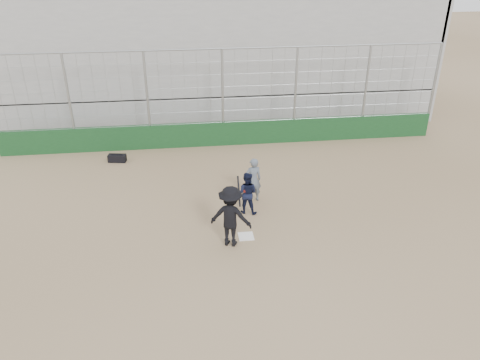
{
  "coord_description": "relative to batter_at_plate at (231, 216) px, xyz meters",
  "views": [
    {
      "loc": [
        -1.6,
        -11.29,
        7.7
      ],
      "look_at": [
        0.0,
        1.4,
        1.15
      ],
      "focal_mm": 35.0,
      "sensor_mm": 36.0,
      "label": 1
    }
  ],
  "objects": [
    {
      "name": "catcher_crouched",
      "position": [
        0.68,
        1.63,
        -0.42
      ],
      "size": [
        0.84,
        0.75,
        0.98
      ],
      "color": "black",
      "rests_on": "ground"
    },
    {
      "name": "umpire",
      "position": [
        0.99,
        2.38,
        -0.22
      ],
      "size": [
        0.62,
        0.47,
        1.38
      ],
      "primitive_type": "imported",
      "rotation": [
        0.0,
        0.0,
        3.35
      ],
      "color": "#4F5964",
      "rests_on": "ground"
    },
    {
      "name": "batter_at_plate",
      "position": [
        0.0,
        0.0,
        0.0
      ],
      "size": [
        1.33,
        1.04,
        1.96
      ],
      "color": "black",
      "rests_on": "ground"
    },
    {
      "name": "home_plate",
      "position": [
        0.47,
        0.29,
        -0.9
      ],
      "size": [
        0.44,
        0.44,
        0.02
      ],
      "primitive_type": "cube",
      "color": "white",
      "rests_on": "ground"
    },
    {
      "name": "backstop",
      "position": [
        0.47,
        7.29,
        0.05
      ],
      "size": [
        18.1,
        0.25,
        4.04
      ],
      "color": "#113517",
      "rests_on": "ground"
    },
    {
      "name": "equipment_bag",
      "position": [
        -3.81,
        6.09,
        -0.76
      ],
      "size": [
        0.72,
        0.41,
        0.33
      ],
      "color": "black",
      "rests_on": "ground"
    },
    {
      "name": "ground",
      "position": [
        0.47,
        0.29,
        -0.91
      ],
      "size": [
        90.0,
        90.0,
        0.0
      ],
      "primitive_type": "plane",
      "color": "brown",
      "rests_on": "ground"
    },
    {
      "name": "bleachers",
      "position": [
        0.47,
        12.24,
        2.02
      ],
      "size": [
        20.25,
        6.7,
        6.98
      ],
      "color": "gray",
      "rests_on": "ground"
    }
  ]
}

